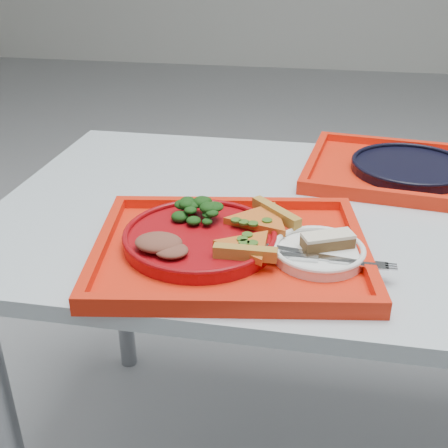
% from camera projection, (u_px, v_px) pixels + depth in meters
% --- Properties ---
extents(table, '(1.60, 0.80, 0.75)m').
position_uv_depth(table, '(396.00, 249.00, 1.12)').
color(table, silver).
rests_on(table, ground).
extents(tray_main, '(0.50, 0.42, 0.01)m').
position_uv_depth(tray_main, '(231.00, 253.00, 0.94)').
color(tray_main, red).
rests_on(tray_main, table).
extents(tray_far, '(0.49, 0.40, 0.01)m').
position_uv_depth(tray_far, '(410.00, 174.00, 1.26)').
color(tray_far, red).
rests_on(tray_far, table).
extents(dinner_plate, '(0.26, 0.26, 0.02)m').
position_uv_depth(dinner_plate, '(200.00, 239.00, 0.95)').
color(dinner_plate, maroon).
rests_on(dinner_plate, tray_main).
extents(side_plate, '(0.15, 0.15, 0.01)m').
position_uv_depth(side_plate, '(318.00, 254.00, 0.91)').
color(side_plate, white).
rests_on(side_plate, tray_main).
extents(navy_plate, '(0.26, 0.26, 0.02)m').
position_uv_depth(navy_plate, '(411.00, 168.00, 1.25)').
color(navy_plate, black).
rests_on(navy_plate, tray_far).
extents(pizza_slice_a, '(0.10, 0.12, 0.02)m').
position_uv_depth(pizza_slice_a, '(247.00, 244.00, 0.90)').
color(pizza_slice_a, orange).
rests_on(pizza_slice_a, dinner_plate).
extents(pizza_slice_b, '(0.18, 0.18, 0.02)m').
position_uv_depth(pizza_slice_b, '(261.00, 217.00, 0.99)').
color(pizza_slice_b, orange).
rests_on(pizza_slice_b, dinner_plate).
extents(salad_heap, '(0.08, 0.07, 0.04)m').
position_uv_depth(salad_heap, '(195.00, 209.00, 1.00)').
color(salad_heap, black).
rests_on(salad_heap, dinner_plate).
extents(meat_portion, '(0.08, 0.06, 0.02)m').
position_uv_depth(meat_portion, '(159.00, 243.00, 0.90)').
color(meat_portion, brown).
rests_on(meat_portion, dinner_plate).
extents(dessert_bar, '(0.09, 0.07, 0.02)m').
position_uv_depth(dessert_bar, '(328.00, 240.00, 0.92)').
color(dessert_bar, '#52331B').
rests_on(dessert_bar, side_plate).
extents(knife, '(0.19, 0.04, 0.01)m').
position_uv_depth(knife, '(312.00, 255.00, 0.89)').
color(knife, silver).
rests_on(knife, side_plate).
extents(fork, '(0.19, 0.02, 0.01)m').
position_uv_depth(fork, '(328.00, 260.00, 0.88)').
color(fork, silver).
rests_on(fork, side_plate).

